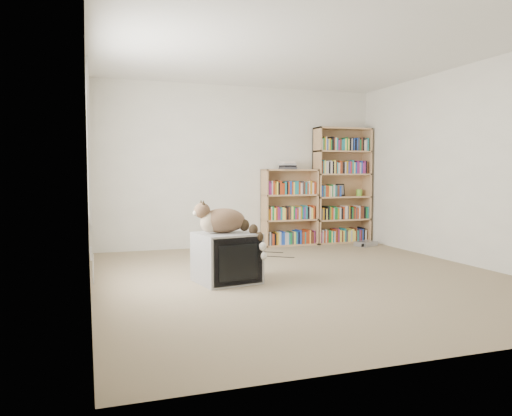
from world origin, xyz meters
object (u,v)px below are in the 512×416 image
object	(u,v)px
cat	(229,224)
dvd_player	(366,244)
bookcase_short	(289,211)
crt_tv	(226,258)
bookcase_tall	(341,189)

from	to	relation	value
cat	dvd_player	size ratio (longest dim) A/B	2.19
bookcase_short	dvd_player	bearing A→B (deg)	-24.10
crt_tv	bookcase_tall	size ratio (longest dim) A/B	0.37
crt_tv	dvd_player	xyz separation A→B (m)	(2.79, 1.82, -0.22)
crt_tv	bookcase_short	distance (m)	2.87
cat	crt_tv	bearing A→B (deg)	128.88
bookcase_short	crt_tv	bearing A→B (deg)	-125.94
bookcase_tall	dvd_player	bearing A→B (deg)	-70.62
bookcase_short	dvd_player	world-z (taller)	bookcase_short
crt_tv	dvd_player	world-z (taller)	crt_tv
crt_tv	dvd_player	size ratio (longest dim) A/B	2.15
crt_tv	cat	xyz separation A→B (m)	(0.02, -0.02, 0.36)
bookcase_short	cat	bearing A→B (deg)	-125.34
crt_tv	cat	world-z (taller)	cat
cat	bookcase_short	xyz separation A→B (m)	(1.66, 2.34, -0.07)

